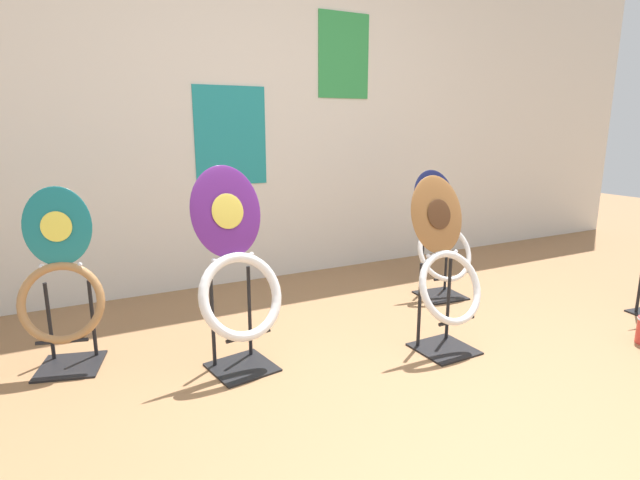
{
  "coord_description": "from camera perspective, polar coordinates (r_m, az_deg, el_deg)",
  "views": [
    {
      "loc": [
        -1.28,
        -1.1,
        1.13
      ],
      "look_at": [
        -0.11,
        1.16,
        0.55
      ],
      "focal_mm": 28.0,
      "sensor_mm": 36.0,
      "label": 1
    }
  ],
  "objects": [
    {
      "name": "ground_plane",
      "position": [
        2.03,
        19.55,
        -21.82
      ],
      "size": [
        14.0,
        14.0,
        0.0
      ],
      "primitive_type": "plane",
      "color": "#8E6642"
    },
    {
      "name": "wall_back",
      "position": [
        3.69,
        -7.41,
        15.41
      ],
      "size": [
        8.0,
        0.07,
        2.6
      ],
      "color": "silver",
      "rests_on": "ground_plane"
    },
    {
      "name": "toilet_seat_display_navy_moon",
      "position": [
        3.44,
        13.64,
        0.21
      ],
      "size": [
        0.42,
        0.37,
        0.85
      ],
      "color": "black",
      "rests_on": "ground_plane"
    },
    {
      "name": "toilet_seat_display_purple_note",
      "position": [
        2.34,
        -9.41,
        -4.53
      ],
      "size": [
        0.44,
        0.34,
        0.96
      ],
      "color": "black",
      "rests_on": "ground_plane"
    },
    {
      "name": "toilet_seat_display_woodgrain",
      "position": [
        2.59,
        14.06,
        -2.95
      ],
      "size": [
        0.38,
        0.32,
        0.89
      ],
      "color": "black",
      "rests_on": "ground_plane"
    },
    {
      "name": "toilet_seat_display_teal_sax",
      "position": [
        2.61,
        -27.45,
        -4.84
      ],
      "size": [
        0.41,
        0.35,
        0.87
      ],
      "color": "black",
      "rests_on": "ground_plane"
    }
  ]
}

